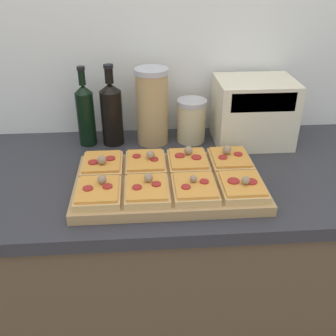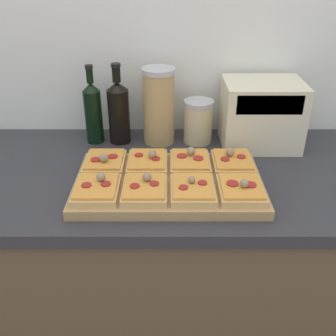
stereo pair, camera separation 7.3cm
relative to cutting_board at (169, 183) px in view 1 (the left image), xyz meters
The scene contains 16 objects.
wall_back 0.57m from the cutting_board, 89.00° to the left, with size 6.00×0.06×2.50m.
kitchen_counter 0.48m from the cutting_board, 85.66° to the left, with size 2.63×0.67×0.90m.
cutting_board is the anchor object (origin of this frame).
pizza_slice_back_left 0.22m from the cutting_board, 158.59° to the left, with size 0.12×0.15×0.06m.
pizza_slice_back_midleft 0.11m from the cutting_board, 129.76° to the left, with size 0.12×0.15×0.05m.
pizza_slice_back_midright 0.11m from the cutting_board, 50.21° to the left, with size 0.12×0.15×0.05m.
pizza_slice_back_right 0.22m from the cutting_board, 21.82° to the left, with size 0.12×0.15×0.06m.
pizza_slice_front_left 0.21m from the cutting_board, 158.49° to the right, with size 0.12×0.15×0.05m.
pizza_slice_front_midleft 0.11m from the cutting_board, 130.18° to the right, with size 0.12×0.15×0.05m.
pizza_slice_front_midright 0.11m from the cutting_board, 49.95° to the right, with size 0.12×0.15×0.05m.
pizza_slice_front_right 0.22m from the cutting_board, 21.70° to the right, with size 0.12×0.15×0.05m.
olive_oil_bottle 0.43m from the cutting_board, 129.68° to the left, with size 0.06×0.06×0.28m.
wine_bottle 0.38m from the cutting_board, 118.77° to the left, with size 0.08×0.08×0.29m.
grain_jar_tall 0.35m from the cutting_board, 96.11° to the left, with size 0.12×0.12×0.27m.
grain_jar_short 0.35m from the cutting_board, 71.80° to the left, with size 0.11×0.11×0.16m.
toaster_oven 0.45m from the cutting_board, 42.85° to the left, with size 0.29×0.21×0.23m.
Camera 1 is at (-0.08, -0.77, 1.52)m, focal length 42.00 mm.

